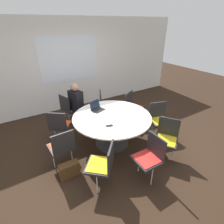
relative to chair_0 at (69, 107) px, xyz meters
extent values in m
plane|color=black|center=(0.49, -1.39, -0.50)|extent=(16.00, 16.00, 0.00)
cube|color=silver|center=(0.49, 1.04, 0.85)|extent=(8.00, 0.06, 2.70)
cube|color=white|center=(0.49, 1.01, 1.05)|extent=(1.80, 0.01, 1.30)
cylinder|color=#333333|center=(0.49, -1.39, -0.49)|extent=(0.76, 0.76, 0.02)
cylinder|color=#333333|center=(0.49, -1.39, -0.14)|extent=(0.15, 0.15, 0.67)
cylinder|color=white|center=(0.49, -1.39, 0.21)|extent=(1.70, 1.70, 0.03)
cube|color=#262628|center=(0.06, 0.02, -0.07)|extent=(0.53, 0.54, 0.04)
cube|color=#4C5156|center=(0.06, 0.02, -0.05)|extent=(0.47, 0.48, 0.01)
cube|color=#262628|center=(-0.12, -0.04, 0.15)|extent=(0.15, 0.41, 0.40)
cylinder|color=silver|center=(0.01, 0.19, -0.30)|extent=(0.02, 0.02, 0.41)
cylinder|color=silver|center=(0.12, -0.15, -0.30)|extent=(0.02, 0.02, 0.41)
cube|color=#262628|center=(-0.45, -0.68, -0.07)|extent=(0.60, 0.60, 0.04)
cube|color=#E04C1E|center=(-0.45, -0.68, -0.05)|extent=(0.53, 0.53, 0.01)
cube|color=#262628|center=(-0.56, -0.84, 0.15)|extent=(0.35, 0.28, 0.40)
cylinder|color=silver|center=(-0.59, -0.58, -0.30)|extent=(0.02, 0.02, 0.41)
cylinder|color=silver|center=(-0.30, -0.79, -0.30)|extent=(0.02, 0.02, 0.41)
cube|color=#262628|center=(-0.68, -1.45, -0.07)|extent=(0.46, 0.44, 0.04)
cube|color=#E04C1E|center=(-0.68, -1.45, -0.05)|extent=(0.40, 0.39, 0.01)
cube|color=#262628|center=(-0.67, -1.65, 0.15)|extent=(0.42, 0.05, 0.40)
cylinder|color=silver|center=(-0.86, -1.46, -0.30)|extent=(0.02, 0.02, 0.41)
cylinder|color=silver|center=(-0.50, -1.44, -0.30)|extent=(0.02, 0.02, 0.41)
cube|color=#262628|center=(-0.30, -2.27, -0.07)|extent=(0.61, 0.61, 0.04)
cube|color=gold|center=(-0.30, -2.27, -0.05)|extent=(0.53, 0.54, 0.01)
cube|color=#262628|center=(-0.15, -2.40, 0.15)|extent=(0.30, 0.33, 0.40)
cylinder|color=silver|center=(-0.42, -2.40, -0.30)|extent=(0.02, 0.02, 0.41)
cylinder|color=silver|center=(-0.18, -2.13, -0.30)|extent=(0.02, 0.02, 0.41)
cube|color=#262628|center=(0.46, -2.57, -0.07)|extent=(0.43, 0.45, 0.04)
cube|color=red|center=(0.46, -2.57, -0.05)|extent=(0.38, 0.40, 0.01)
cube|color=#262628|center=(0.65, -2.58, 0.15)|extent=(0.04, 0.42, 0.40)
cylinder|color=silver|center=(0.45, -2.75, -0.30)|extent=(0.02, 0.02, 0.41)
cylinder|color=silver|center=(0.46, -2.39, -0.30)|extent=(0.02, 0.02, 0.41)
cube|color=#262628|center=(1.15, -2.37, -0.07)|extent=(0.59, 0.60, 0.04)
cube|color=gold|center=(1.15, -2.37, -0.05)|extent=(0.52, 0.53, 0.01)
cube|color=#262628|center=(1.31, -2.27, 0.15)|extent=(0.26, 0.36, 0.40)
cylinder|color=silver|center=(1.25, -2.52, -0.30)|extent=(0.02, 0.02, 0.41)
cylinder|color=silver|center=(1.05, -2.22, -0.30)|extent=(0.02, 0.02, 0.41)
cube|color=#262628|center=(1.61, -1.77, -0.07)|extent=(0.55, 0.54, 0.04)
cube|color=gold|center=(1.61, -1.77, -0.05)|extent=(0.48, 0.47, 0.01)
cube|color=#262628|center=(1.67, -1.58, 0.15)|extent=(0.41, 0.16, 0.40)
cylinder|color=silver|center=(1.78, -1.82, -0.30)|extent=(0.02, 0.02, 0.41)
cylinder|color=silver|center=(1.44, -1.71, -0.30)|extent=(0.02, 0.02, 0.41)
cube|color=#262628|center=(1.55, -0.87, -0.07)|extent=(0.58, 0.57, 0.04)
cube|color=red|center=(1.55, -0.87, -0.05)|extent=(0.51, 0.50, 0.01)
cube|color=#262628|center=(1.46, -0.70, 0.15)|extent=(0.39, 0.21, 0.40)
cylinder|color=silver|center=(1.71, -0.79, -0.30)|extent=(0.02, 0.02, 0.41)
cylinder|color=silver|center=(1.39, -0.95, -0.30)|extent=(0.02, 0.02, 0.41)
cube|color=#262628|center=(1.01, -0.33, -0.07)|extent=(0.57, 0.58, 0.04)
cube|color=olive|center=(1.01, -0.33, -0.05)|extent=(0.50, 0.51, 0.01)
cube|color=#262628|center=(0.83, -0.25, 0.15)|extent=(0.21, 0.39, 0.40)
cylinder|color=silver|center=(1.08, -0.17, -0.30)|extent=(0.02, 0.02, 0.41)
cylinder|color=silver|center=(0.93, -0.50, -0.30)|extent=(0.02, 0.02, 0.41)
cylinder|color=black|center=(0.20, -0.09, -0.28)|extent=(0.10, 0.10, 0.45)
cylinder|color=black|center=(0.26, -0.27, -0.28)|extent=(0.10, 0.10, 0.45)
cube|color=black|center=(0.13, -0.21, 0.22)|extent=(0.32, 0.41, 0.55)
sphere|color=#A87A5B|center=(0.13, -0.21, 0.60)|extent=(0.20, 0.20, 0.20)
cube|color=#232326|center=(0.37, -0.98, 0.23)|extent=(0.33, 0.29, 0.02)
cube|color=#232326|center=(0.34, -0.89, 0.34)|extent=(0.29, 0.13, 0.20)
cube|color=black|center=(0.34, -0.89, 0.34)|extent=(0.26, 0.11, 0.17)
cube|color=black|center=(0.24, -1.71, 0.23)|extent=(0.15, 0.10, 0.01)
cube|color=#513319|center=(-0.68, -1.81, -0.36)|extent=(0.36, 0.16, 0.28)
camera|label=1|loc=(-1.26, -4.21, 2.04)|focal=28.00mm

